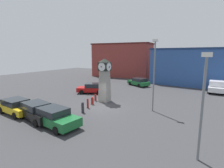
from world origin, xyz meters
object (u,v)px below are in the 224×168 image
at_px(clock_tower, 105,80).
at_px(car_end_of_row, 92,88).
at_px(car_far_lot, 139,82).
at_px(street_lamp_near_road, 154,71).
at_px(pickup_truck, 216,86).
at_px(street_lamp_far_side, 203,100).
at_px(bollard_end_row, 83,107).
at_px(bollard_far_row, 88,103).
at_px(car_navy_sedan, 17,106).
at_px(bollard_mid_row, 92,101).
at_px(car_by_building, 55,117).
at_px(bollard_near_tower, 95,97).
at_px(car_near_tower, 37,111).

xyz_separation_m(clock_tower, car_end_of_row, (-4.19, 2.87, -1.97)).
distance_m(car_far_lot, street_lamp_near_road, 14.56).
bearing_deg(pickup_truck, street_lamp_far_side, -91.94).
xyz_separation_m(car_end_of_row, street_lamp_far_side, (15.29, -10.33, 2.70)).
relative_size(bollard_end_row, street_lamp_near_road, 0.15).
relative_size(clock_tower, car_far_lot, 1.14).
xyz_separation_m(bollard_far_row, bollard_end_row, (0.51, -1.44, 0.01)).
xyz_separation_m(bollard_end_row, car_end_of_row, (-4.63, 7.54, 0.19)).
bearing_deg(car_navy_sedan, car_far_lot, 77.02).
bearing_deg(bollard_end_row, car_far_lot, 92.93).
bearing_deg(bollard_far_row, bollard_mid_row, 106.82).
xyz_separation_m(clock_tower, street_lamp_near_road, (6.26, -0.53, 1.40)).
height_order(car_far_lot, street_lamp_far_side, street_lamp_far_side).
relative_size(car_by_building, street_lamp_far_side, 0.76).
bearing_deg(car_end_of_row, street_lamp_far_side, -34.05).
bearing_deg(bollard_mid_row, street_lamp_near_road, 11.32).
distance_m(bollard_far_row, car_navy_sedan, 6.99).
distance_m(car_navy_sedan, car_by_building, 5.68).
relative_size(bollard_mid_row, street_lamp_near_road, 0.13).
bearing_deg(street_lamp_near_road, clock_tower, 175.13).
bearing_deg(car_far_lot, bollard_mid_row, -90.29).
distance_m(bollard_far_row, street_lamp_far_side, 12.30).
height_order(clock_tower, bollard_near_tower, clock_tower).
bearing_deg(car_far_lot, car_near_tower, -93.97).
relative_size(bollard_near_tower, bollard_end_row, 0.82).
distance_m(car_end_of_row, street_lamp_far_side, 18.65).
relative_size(bollard_mid_row, bollard_end_row, 0.83).
distance_m(car_far_lot, car_end_of_row, 9.85).
bearing_deg(pickup_truck, bollard_near_tower, -133.28).
xyz_separation_m(car_near_tower, street_lamp_near_road, (8.07, 7.65, 3.34)).
xyz_separation_m(clock_tower, bollard_near_tower, (-1.10, -0.45, -2.26)).
distance_m(bollard_far_row, street_lamp_near_road, 7.76).
bearing_deg(bollard_end_row, bollard_near_tower, 109.93).
relative_size(bollard_far_row, car_by_building, 0.24).
distance_m(bollard_end_row, car_by_building, 3.67).
xyz_separation_m(clock_tower, bollard_end_row, (0.44, -4.67, -2.16)).
height_order(bollard_end_row, street_lamp_far_side, street_lamp_far_side).
height_order(bollard_end_row, car_navy_sedan, car_navy_sedan).
bearing_deg(car_navy_sedan, car_by_building, -1.86).
relative_size(bollard_mid_row, car_navy_sedan, 0.21).
relative_size(car_far_lot, car_end_of_row, 1.03).
bearing_deg(car_far_lot, street_lamp_far_side, -59.35).
xyz_separation_m(bollard_end_row, car_near_tower, (-2.25, -3.51, 0.23)).
distance_m(car_far_lot, street_lamp_far_side, 22.74).
bearing_deg(car_end_of_row, car_by_building, -66.71).
relative_size(car_near_tower, street_lamp_near_road, 0.64).
xyz_separation_m(car_far_lot, street_lamp_near_road, (6.67, -12.49, 3.38)).
bearing_deg(pickup_truck, bollard_mid_row, -129.08).
bearing_deg(bollard_end_row, car_navy_sedan, -147.64).
relative_size(car_navy_sedan, street_lamp_far_side, 0.74).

